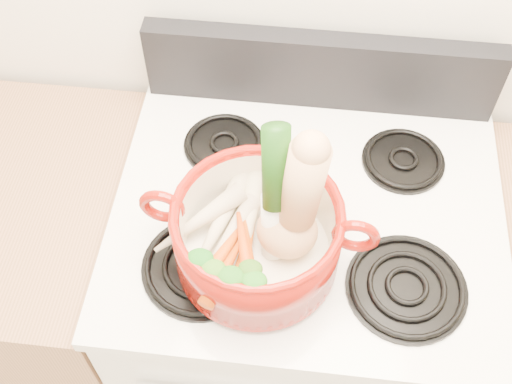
# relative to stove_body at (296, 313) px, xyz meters

# --- Properties ---
(stove_body) EXTENTS (0.76, 0.65, 0.92)m
(stove_body) POSITION_rel_stove_body_xyz_m (0.00, 0.00, 0.00)
(stove_body) COLOR white
(stove_body) RESTS_ON floor
(cooktop) EXTENTS (0.78, 0.67, 0.03)m
(cooktop) POSITION_rel_stove_body_xyz_m (0.00, 0.00, 0.47)
(cooktop) COLOR white
(cooktop) RESTS_ON stove_body
(control_backsplash) EXTENTS (0.76, 0.05, 0.18)m
(control_backsplash) POSITION_rel_stove_body_xyz_m (0.00, 0.30, 0.58)
(control_backsplash) COLOR black
(control_backsplash) RESTS_ON cooktop
(burner_front_left) EXTENTS (0.22, 0.22, 0.02)m
(burner_front_left) POSITION_rel_stove_body_xyz_m (-0.19, -0.16, 0.50)
(burner_front_left) COLOR black
(burner_front_left) RESTS_ON cooktop
(burner_front_right) EXTENTS (0.22, 0.22, 0.02)m
(burner_front_right) POSITION_rel_stove_body_xyz_m (0.19, -0.16, 0.50)
(burner_front_right) COLOR black
(burner_front_right) RESTS_ON cooktop
(burner_back_left) EXTENTS (0.17, 0.17, 0.02)m
(burner_back_left) POSITION_rel_stove_body_xyz_m (-0.19, 0.14, 0.50)
(burner_back_left) COLOR black
(burner_back_left) RESTS_ON cooktop
(burner_back_right) EXTENTS (0.17, 0.17, 0.02)m
(burner_back_right) POSITION_rel_stove_body_xyz_m (0.19, 0.14, 0.50)
(burner_back_right) COLOR black
(burner_back_right) RESTS_ON cooktop
(dutch_oven) EXTENTS (0.32, 0.32, 0.15)m
(dutch_oven) POSITION_rel_stove_body_xyz_m (-0.09, -0.14, 0.58)
(dutch_oven) COLOR maroon
(dutch_oven) RESTS_ON burner_front_left
(pot_handle_left) EXTENTS (0.08, 0.02, 0.08)m
(pot_handle_left) POSITION_rel_stove_body_xyz_m (-0.26, -0.12, 0.63)
(pot_handle_left) COLOR maroon
(pot_handle_left) RESTS_ON dutch_oven
(pot_handle_right) EXTENTS (0.08, 0.02, 0.08)m
(pot_handle_right) POSITION_rel_stove_body_xyz_m (0.08, -0.15, 0.63)
(pot_handle_right) COLOR maroon
(pot_handle_right) RESTS_ON dutch_oven
(squash) EXTENTS (0.15, 0.14, 0.29)m
(squash) POSITION_rel_stove_body_xyz_m (-0.04, -0.12, 0.68)
(squash) COLOR tan
(squash) RESTS_ON dutch_oven
(leek) EXTENTS (0.07, 0.11, 0.31)m
(leek) POSITION_rel_stove_body_xyz_m (-0.06, -0.12, 0.69)
(leek) COLOR white
(leek) RESTS_ON dutch_oven
(ginger) EXTENTS (0.08, 0.06, 0.04)m
(ginger) POSITION_rel_stove_body_xyz_m (-0.05, -0.06, 0.56)
(ginger) COLOR tan
(ginger) RESTS_ON dutch_oven
(parsnip_0) EXTENTS (0.12, 0.24, 0.07)m
(parsnip_0) POSITION_rel_stove_body_xyz_m (-0.16, -0.10, 0.57)
(parsnip_0) COLOR beige
(parsnip_0) RESTS_ON dutch_oven
(parsnip_1) EXTENTS (0.11, 0.18, 0.05)m
(parsnip_1) POSITION_rel_stove_body_xyz_m (-0.14, -0.14, 0.57)
(parsnip_1) COLOR beige
(parsnip_1) RESTS_ON dutch_oven
(parsnip_2) EXTENTS (0.04, 0.19, 0.06)m
(parsnip_2) POSITION_rel_stove_body_xyz_m (-0.11, -0.09, 0.57)
(parsnip_2) COLOR beige
(parsnip_2) RESTS_ON dutch_oven
(parsnip_3) EXTENTS (0.17, 0.16, 0.06)m
(parsnip_3) POSITION_rel_stove_body_xyz_m (-0.20, -0.11, 0.58)
(parsnip_3) COLOR beige
(parsnip_3) RESTS_ON dutch_oven
(carrot_0) EXTENTS (0.05, 0.18, 0.05)m
(carrot_0) POSITION_rel_stove_body_xyz_m (-0.11, -0.17, 0.56)
(carrot_0) COLOR orange
(carrot_0) RESTS_ON dutch_oven
(carrot_1) EXTENTS (0.10, 0.16, 0.05)m
(carrot_1) POSITION_rel_stove_body_xyz_m (-0.14, -0.17, 0.57)
(carrot_1) COLOR red
(carrot_1) RESTS_ON dutch_oven
(carrot_2) EXTENTS (0.07, 0.18, 0.05)m
(carrot_2) POSITION_rel_stove_body_xyz_m (-0.10, -0.18, 0.57)
(carrot_2) COLOR #C33C09
(carrot_2) RESTS_ON dutch_oven
(carrot_3) EXTENTS (0.07, 0.14, 0.04)m
(carrot_3) POSITION_rel_stove_body_xyz_m (-0.14, -0.21, 0.58)
(carrot_3) COLOR #B75109
(carrot_3) RESTS_ON dutch_oven
(carrot_4) EXTENTS (0.07, 0.16, 0.04)m
(carrot_4) POSITION_rel_stove_body_xyz_m (-0.11, -0.17, 0.58)
(carrot_4) COLOR #DB450A
(carrot_4) RESTS_ON dutch_oven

